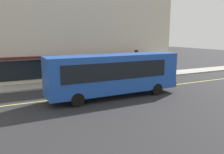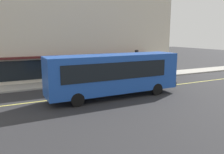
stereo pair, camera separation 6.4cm
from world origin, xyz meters
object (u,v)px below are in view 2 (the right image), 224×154
car_maroon (118,78)px  pedestrian_at_corner (112,68)px  traffic_light (137,57)px  bus (114,73)px  pedestrian_mid_block (144,68)px

car_maroon → pedestrian_at_corner: pedestrian_at_corner is taller
traffic_light → car_maroon: size_ratio=0.73×
pedestrian_at_corner → car_maroon: bearing=-105.8°
pedestrian_at_corner → bus: bearing=-114.4°
traffic_light → car_maroon: bearing=-150.9°
bus → car_maroon: bearing=58.9°
car_maroon → pedestrian_mid_block: size_ratio=2.71×
pedestrian_mid_block → pedestrian_at_corner: size_ratio=0.96×
traffic_light → pedestrian_mid_block: (1.35, 0.37, -1.42)m
pedestrian_mid_block → traffic_light: bearing=-164.8°
traffic_light → pedestrian_mid_block: bearing=15.2°
bus → traffic_light: 8.26m
bus → pedestrian_at_corner: (3.37, 7.43, -0.83)m
traffic_light → pedestrian_at_corner: (-2.43, 1.56, -1.38)m
car_maroon → bus: bearing=-121.1°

